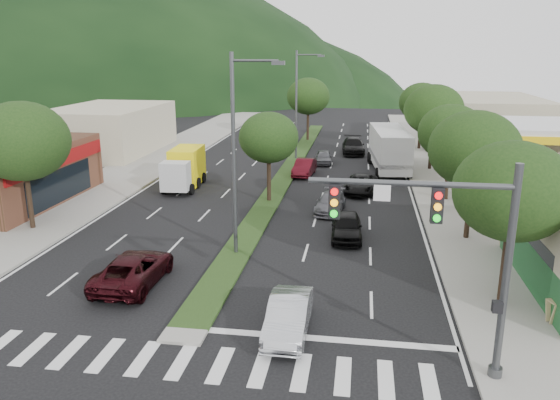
% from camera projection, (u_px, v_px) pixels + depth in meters
% --- Properties ---
extents(ground, '(160.00, 160.00, 0.00)m').
position_uv_depth(ground, '(187.00, 331.00, 20.26)').
color(ground, black).
rests_on(ground, ground).
extents(sidewalk_right, '(5.00, 90.00, 0.15)m').
position_uv_depth(sidewalk_right, '(443.00, 183.00, 42.25)').
color(sidewalk_right, gray).
rests_on(sidewalk_right, ground).
extents(sidewalk_left, '(6.00, 90.00, 0.15)m').
position_uv_depth(sidewalk_left, '(131.00, 172.00, 45.94)').
color(sidewalk_left, gray).
rests_on(sidewalk_left, ground).
extents(median, '(1.60, 56.00, 0.12)m').
position_uv_depth(median, '(289.00, 170.00, 46.92)').
color(median, '#213613').
rests_on(median, ground).
extents(crosswalk, '(19.00, 2.20, 0.01)m').
position_uv_depth(crosswalk, '(169.00, 360.00, 18.36)').
color(crosswalk, silver).
rests_on(crosswalk, ground).
extents(traffic_signal, '(6.12, 0.40, 7.00)m').
position_uv_depth(traffic_signal, '(456.00, 239.00, 16.25)').
color(traffic_signal, '#47494C').
rests_on(traffic_signal, ground).
extents(gas_canopy, '(12.20, 8.20, 5.25)m').
position_uv_depth(gas_canopy, '(553.00, 132.00, 37.22)').
color(gas_canopy, silver).
rests_on(gas_canopy, ground).
extents(bldg_left_far, '(9.00, 14.00, 4.60)m').
position_uv_depth(bldg_left_far, '(110.00, 129.00, 54.78)').
color(bldg_left_far, beige).
rests_on(bldg_left_far, ground).
extents(bldg_right_far, '(10.00, 16.00, 5.20)m').
position_uv_depth(bldg_right_far, '(488.00, 121.00, 58.66)').
color(bldg_right_far, beige).
rests_on(bldg_right_far, ground).
extents(hill_far, '(176.00, 132.00, 82.00)m').
position_uv_depth(hill_far, '(17.00, 91.00, 136.61)').
color(hill_far, black).
rests_on(hill_far, ground).
extents(tree_r_a, '(4.60, 4.60, 6.63)m').
position_uv_depth(tree_r_a, '(513.00, 191.00, 21.05)').
color(tree_r_a, black).
rests_on(tree_r_a, sidewalk_right).
extents(tree_r_b, '(4.80, 4.80, 6.94)m').
position_uv_depth(tree_r_b, '(474.00, 149.00, 28.61)').
color(tree_r_b, black).
rests_on(tree_r_b, sidewalk_right).
extents(tree_r_c, '(4.40, 4.40, 6.48)m').
position_uv_depth(tree_r_c, '(451.00, 132.00, 36.31)').
color(tree_r_c, black).
rests_on(tree_r_c, sidewalk_right).
extents(tree_r_d, '(5.00, 5.00, 7.17)m').
position_uv_depth(tree_r_d, '(434.00, 110.00, 45.71)').
color(tree_r_d, black).
rests_on(tree_r_d, sidewalk_right).
extents(tree_r_e, '(4.60, 4.60, 6.71)m').
position_uv_depth(tree_r_e, '(422.00, 102.00, 55.32)').
color(tree_r_e, black).
rests_on(tree_r_e, sidewalk_right).
extents(tree_med_near, '(4.00, 4.00, 6.02)m').
position_uv_depth(tree_med_near, '(269.00, 138.00, 36.22)').
color(tree_med_near, black).
rests_on(tree_med_near, median).
extents(tree_med_far, '(4.80, 4.80, 6.94)m').
position_uv_depth(tree_med_far, '(308.00, 96.00, 60.83)').
color(tree_med_far, black).
rests_on(tree_med_far, median).
extents(tree_l_a, '(5.20, 5.20, 7.25)m').
position_uv_depth(tree_l_a, '(22.00, 141.00, 30.21)').
color(tree_l_a, black).
rests_on(tree_l_a, sidewalk_left).
extents(streetlight_near, '(2.60, 0.25, 10.00)m').
position_uv_depth(streetlight_near, '(238.00, 146.00, 26.36)').
color(streetlight_near, '#47494C').
rests_on(streetlight_near, ground).
extents(streetlight_mid, '(2.60, 0.25, 10.00)m').
position_uv_depth(streetlight_mid, '(298.00, 100.00, 50.17)').
color(streetlight_mid, '#47494C').
rests_on(streetlight_mid, ground).
extents(sedan_silver, '(1.47, 4.17, 1.37)m').
position_uv_depth(sedan_silver, '(288.00, 316.00, 19.97)').
color(sedan_silver, '#B9BCC2').
rests_on(sedan_silver, ground).
extents(suv_maroon, '(2.37, 5.11, 1.42)m').
position_uv_depth(suv_maroon, '(134.00, 269.00, 24.14)').
color(suv_maroon, black).
rests_on(suv_maroon, ground).
extents(car_queue_a, '(1.80, 4.16, 1.40)m').
position_uv_depth(car_queue_a, '(347.00, 226.00, 30.01)').
color(car_queue_a, black).
rests_on(car_queue_a, ground).
extents(car_queue_b, '(2.01, 4.22, 1.19)m').
position_uv_depth(car_queue_b, '(330.00, 203.00, 34.98)').
color(car_queue_b, '#55555B').
rests_on(car_queue_b, ground).
extents(car_queue_c, '(1.74, 4.19, 1.35)m').
position_uv_depth(car_queue_c, '(304.00, 167.00, 45.01)').
color(car_queue_c, '#430B12').
rests_on(car_queue_c, ground).
extents(car_queue_d, '(2.58, 4.71, 1.25)m').
position_uv_depth(car_queue_d, '(361.00, 184.00, 39.59)').
color(car_queue_d, black).
rests_on(car_queue_d, ground).
extents(car_queue_e, '(1.73, 3.66, 1.21)m').
position_uv_depth(car_queue_e, '(324.00, 157.00, 49.62)').
color(car_queue_e, '#56575C').
rests_on(car_queue_e, ground).
extents(car_queue_f, '(2.44, 5.35, 1.52)m').
position_uv_depth(car_queue_f, '(353.00, 146.00, 54.43)').
color(car_queue_f, black).
rests_on(car_queue_f, ground).
extents(box_truck, '(2.55, 5.95, 2.88)m').
position_uv_depth(box_truck, '(185.00, 169.00, 41.07)').
color(box_truck, silver).
rests_on(box_truck, ground).
extents(motorhome, '(3.61, 9.42, 3.53)m').
position_uv_depth(motorhome, '(389.00, 149.00, 46.61)').
color(motorhome, '#BDBDBD').
rests_on(motorhome, ground).
extents(a_frame_sign, '(0.68, 0.73, 1.19)m').
position_uv_depth(a_frame_sign, '(556.00, 310.00, 20.46)').
color(a_frame_sign, tan).
rests_on(a_frame_sign, sidewalk_right).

